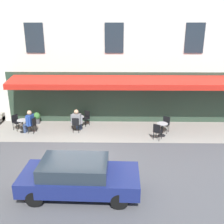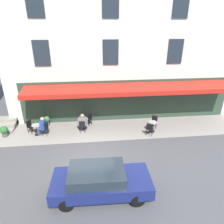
# 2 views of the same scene
# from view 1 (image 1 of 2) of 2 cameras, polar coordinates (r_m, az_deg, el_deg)

# --- Properties ---
(ground_plane) EXTENTS (70.00, 70.00, 0.00)m
(ground_plane) POSITION_cam_1_polar(r_m,az_deg,el_deg) (12.30, -7.69, -10.30)
(ground_plane) COLOR #4C4C51
(sidewalk_cafe_terrace) EXTENTS (20.50, 3.20, 0.01)m
(sidewalk_cafe_terrace) POSITION_cam_1_polar(r_m,az_deg,el_deg) (15.30, 6.34, -4.19)
(sidewalk_cafe_terrace) COLOR gray
(sidewalk_cafe_terrace) RESTS_ON ground_plane
(cafe_building_facade) EXTENTS (20.00, 10.70, 15.00)m
(cafe_building_facade) POSITION_cam_1_polar(r_m,az_deg,el_deg) (20.28, 7.79, 23.00)
(cafe_building_facade) COLOR silver
(cafe_building_facade) RESTS_ON ground_plane
(cafe_table_near_entrance) EXTENTS (0.60, 0.60, 0.75)m
(cafe_table_near_entrance) POSITION_cam_1_polar(r_m,az_deg,el_deg) (15.77, -19.13, -2.53)
(cafe_table_near_entrance) COLOR black
(cafe_table_near_entrance) RESTS_ON ground_plane
(cafe_chair_black_back_row) EXTENTS (0.46, 0.46, 0.91)m
(cafe_chair_black_back_row) POSITION_cam_1_polar(r_m,az_deg,el_deg) (15.45, -17.11, -2.53)
(cafe_chair_black_back_row) COLOR black
(cafe_chair_black_back_row) RESTS_ON ground_plane
(cafe_chair_black_kerbside) EXTENTS (0.56, 0.56, 0.91)m
(cafe_chair_black_kerbside) POSITION_cam_1_polar(r_m,az_deg,el_deg) (16.25, -20.46, -1.85)
(cafe_chair_black_kerbside) COLOR black
(cafe_chair_black_kerbside) RESTS_ON ground_plane
(cafe_table_mid_terrace) EXTENTS (0.60, 0.60, 0.75)m
(cafe_table_mid_terrace) POSITION_cam_1_polar(r_m,az_deg,el_deg) (14.67, 11.04, -3.40)
(cafe_table_mid_terrace) COLOR black
(cafe_table_mid_terrace) RESTS_ON ground_plane
(cafe_chair_black_under_awning) EXTENTS (0.56, 0.56, 0.91)m
(cafe_chair_black_under_awning) POSITION_cam_1_polar(r_m,az_deg,el_deg) (14.11, 9.99, -4.00)
(cafe_chair_black_under_awning) COLOR black
(cafe_chair_black_under_awning) RESTS_ON ground_plane
(cafe_chair_black_by_window) EXTENTS (0.54, 0.54, 0.91)m
(cafe_chair_black_by_window) POSITION_cam_1_polar(r_m,az_deg,el_deg) (15.21, 11.81, -2.41)
(cafe_chair_black_by_window) COLOR black
(cafe_chair_black_by_window) RESTS_ON ground_plane
(cafe_table_streetside) EXTENTS (0.60, 0.60, 0.75)m
(cafe_table_streetside) POSITION_cam_1_polar(r_m,az_deg,el_deg) (15.54, -7.29, -1.91)
(cafe_table_streetside) COLOR black
(cafe_table_streetside) RESTS_ON ground_plane
(cafe_chair_black_facing_street) EXTENTS (0.45, 0.45, 0.91)m
(cafe_chair_black_facing_street) POSITION_cam_1_polar(r_m,az_deg,el_deg) (14.96, -7.95, -2.55)
(cafe_chair_black_facing_street) COLOR black
(cafe_chair_black_facing_street) RESTS_ON ground_plane
(cafe_chair_black_corner_right) EXTENTS (0.56, 0.56, 0.91)m
(cafe_chair_black_corner_right) POSITION_cam_1_polar(r_m,az_deg,el_deg) (15.96, -5.74, -1.08)
(cafe_chair_black_corner_right) COLOR black
(cafe_chair_black_corner_right) RESTS_ON ground_plane
(seated_patron_in_blue) EXTENTS (0.62, 0.69, 1.35)m
(seated_patron_in_blue) POSITION_cam_1_polar(r_m,az_deg,el_deg) (15.49, -17.88, -1.89)
(seated_patron_in_blue) COLOR navy
(seated_patron_in_blue) RESTS_ON ground_plane
(seated_companion_in_grey) EXTENTS (0.70, 0.61, 1.35)m
(seated_companion_in_grey) POSITION_cam_1_polar(r_m,az_deg,el_deg) (15.09, -7.75, -1.66)
(seated_companion_in_grey) COLOR navy
(seated_companion_in_grey) RESTS_ON ground_plane
(potted_plant_by_steps) EXTENTS (0.43, 0.43, 0.73)m
(potted_plant_by_steps) POSITION_cam_1_polar(r_m,az_deg,el_deg) (16.87, -16.29, -1.16)
(potted_plant_by_steps) COLOR #4C4C51
(potted_plant_by_steps) RESTS_ON ground_plane
(parked_car_navy) EXTENTS (4.35, 1.92, 1.33)m
(parked_car_navy) POSITION_cam_1_polar(r_m,az_deg,el_deg) (9.76, -7.43, -13.85)
(parked_car_navy) COLOR navy
(parked_car_navy) RESTS_ON ground_plane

